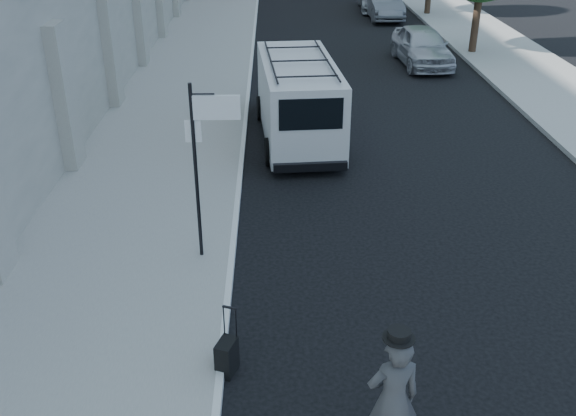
{
  "coord_description": "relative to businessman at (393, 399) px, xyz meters",
  "views": [
    {
      "loc": [
        -1.16,
        -7.82,
        6.81
      ],
      "look_at": [
        -0.88,
        2.94,
        1.3
      ],
      "focal_mm": 40.0,
      "sensor_mm": 36.0,
      "label": 1
    }
  ],
  "objects": [
    {
      "name": "ground",
      "position": [
        -0.32,
        1.75,
        -0.97
      ],
      "size": [
        120.0,
        120.0,
        0.0
      ],
      "primitive_type": "plane",
      "color": "black",
      "rests_on": "ground"
    },
    {
      "name": "sidewalk_left",
      "position": [
        -4.57,
        17.75,
        -0.89
      ],
      "size": [
        4.5,
        48.0,
        0.15
      ],
      "primitive_type": "cube",
      "color": "gray",
      "rests_on": "ground"
    },
    {
      "name": "sidewalk_right",
      "position": [
        8.68,
        21.75,
        -0.89
      ],
      "size": [
        4.0,
        56.0,
        0.15
      ],
      "primitive_type": "cube",
      "color": "gray",
      "rests_on": "ground"
    },
    {
      "name": "sign_pole",
      "position": [
        -2.69,
        4.95,
        1.69
      ],
      "size": [
        1.03,
        0.07,
        3.5
      ],
      "color": "black",
      "rests_on": "sidewalk_left"
    },
    {
      "name": "businessman",
      "position": [
        0.0,
        0.0,
        0.0
      ],
      "size": [
        0.77,
        0.57,
        1.93
      ],
      "primitive_type": "imported",
      "rotation": [
        0.0,
        0.0,
        3.31
      ],
      "color": "#393A3C",
      "rests_on": "ground"
    },
    {
      "name": "suitcase",
      "position": [
        -2.22,
        1.67,
        -0.67
      ],
      "size": [
        0.37,
        0.46,
        1.11
      ],
      "rotation": [
        0.0,
        0.0,
        -0.35
      ],
      "color": "black",
      "rests_on": "ground"
    },
    {
      "name": "cargo_van",
      "position": [
        -0.75,
        11.84,
        0.22
      ],
      "size": [
        2.5,
        6.21,
        2.29
      ],
      "rotation": [
        0.0,
        0.0,
        0.08
      ],
      "color": "silver",
      "rests_on": "ground"
    },
    {
      "name": "parked_car_a",
      "position": [
        4.68,
        20.11,
        -0.19
      ],
      "size": [
        2.08,
        4.64,
        1.55
      ],
      "primitive_type": "imported",
      "rotation": [
        0.0,
        0.0,
        0.06
      ],
      "color": "#B1B3BA",
      "rests_on": "ground"
    },
    {
      "name": "parked_car_b",
      "position": [
        4.68,
        30.1,
        -0.19
      ],
      "size": [
        1.71,
        4.72,
        1.55
      ],
      "primitive_type": "imported",
      "rotation": [
        0.0,
        0.0,
        0.02
      ],
      "color": "slate",
      "rests_on": "ground"
    }
  ]
}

